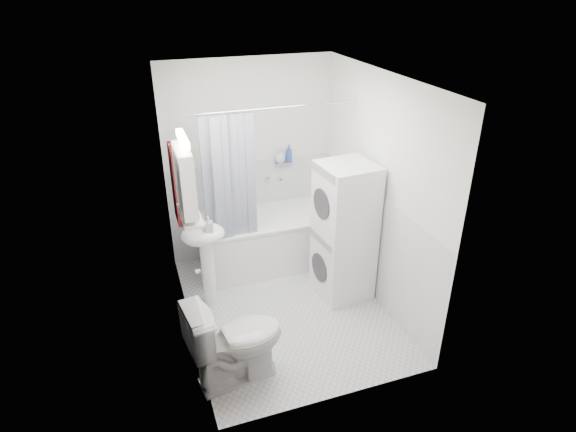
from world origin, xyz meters
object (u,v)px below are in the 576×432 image
object	(u,v)px
bathtub	(273,236)
washer_dryer	(344,232)
sink	(205,247)
toilet	(236,340)

from	to	relation	value
bathtub	washer_dryer	distance (m)	1.08
sink	toilet	distance (m)	1.18
bathtub	sink	xyz separation A→B (m)	(-0.91, -0.58, 0.35)
washer_dryer	bathtub	bearing A→B (deg)	116.33
sink	toilet	xyz separation A→B (m)	(0.03, -1.14, -0.30)
bathtub	toilet	world-z (taller)	toilet
sink	washer_dryer	size ratio (longest dim) A/B	0.69
washer_dryer	sink	bearing A→B (deg)	164.15
toilet	bathtub	bearing A→B (deg)	-34.92
washer_dryer	toilet	xyz separation A→B (m)	(-1.40, -0.86, -0.35)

